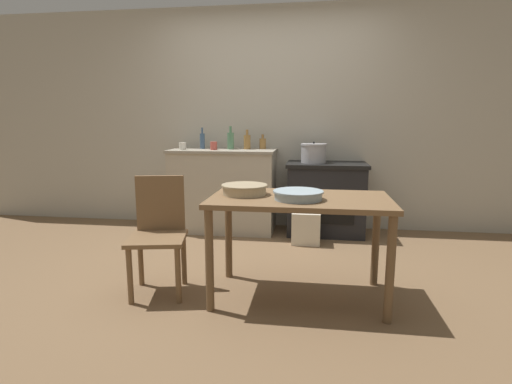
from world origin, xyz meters
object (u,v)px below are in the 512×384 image
at_px(bottle_left, 263,143).
at_px(cup_center, 182,146).
at_px(bottle_center_left, 202,141).
at_px(cup_center_right, 214,146).
at_px(mixing_bowl_large, 244,189).
at_px(mixing_bowl_small, 298,194).
at_px(bottle_mid_left, 247,142).
at_px(flour_sack, 306,228).
at_px(bottle_far_left, 231,140).
at_px(stove, 326,198).
at_px(work_table, 300,211).
at_px(chair, 159,231).
at_px(stock_pot, 314,153).

height_order(bottle_left, cup_center, bottle_left).
bearing_deg(bottle_center_left, cup_center_right, -43.01).
distance_m(mixing_bowl_large, mixing_bowl_small, 0.41).
relative_size(bottle_left, cup_center_right, 1.85).
relative_size(mixing_bowl_large, cup_center, 4.04).
relative_size(bottle_left, bottle_mid_left, 0.75).
bearing_deg(bottle_mid_left, cup_center_right, -156.49).
xyz_separation_m(flour_sack, bottle_far_left, (-0.88, 0.45, 0.87)).
height_order(stove, cup_center_right, cup_center_right).
distance_m(work_table, chair, 1.05).
relative_size(bottle_far_left, bottle_left, 1.56).
bearing_deg(mixing_bowl_large, chair, -173.83).
height_order(mixing_bowl_large, bottle_far_left, bottle_far_left).
bearing_deg(bottle_far_left, bottle_left, 16.90).
distance_m(bottle_far_left, bottle_center_left, 0.35).
distance_m(stove, cup_center, 1.71).
relative_size(flour_sack, bottle_mid_left, 1.49).
height_order(flour_sack, cup_center_right, cup_center_right).
relative_size(work_table, cup_center, 15.22).
xyz_separation_m(work_table, bottle_far_left, (-0.85, 1.73, 0.40)).
distance_m(stove, mixing_bowl_small, 1.85).
bearing_deg(bottle_mid_left, stove, -3.35).
relative_size(flour_sack, bottle_far_left, 1.27).
distance_m(chair, bottle_left, 2.01).
distance_m(stove, stock_pot, 0.53).
bearing_deg(cup_center_right, chair, -90.43).
bearing_deg(chair, bottle_left, 62.47).
relative_size(work_table, bottle_center_left, 5.11).
xyz_separation_m(mixing_bowl_large, bottle_far_left, (-0.45, 1.69, 0.26)).
height_order(mixing_bowl_small, cup_center, cup_center).
relative_size(mixing_bowl_large, mixing_bowl_small, 0.97).
height_order(work_table, cup_center, cup_center).
height_order(chair, bottle_left, bottle_left).
bearing_deg(cup_center_right, work_table, -57.77).
xyz_separation_m(bottle_left, bottle_mid_left, (-0.17, -0.07, 0.02)).
bearing_deg(mixing_bowl_large, flour_sack, 71.06).
height_order(bottle_mid_left, cup_center, bottle_mid_left).
distance_m(cup_center, cup_center_right, 0.35).
bearing_deg(chair, cup_center, 90.32).
bearing_deg(bottle_mid_left, chair, -101.51).
distance_m(stove, work_table, 1.75).
xyz_separation_m(stove, bottle_center_left, (-1.43, 0.06, 0.63)).
xyz_separation_m(bottle_left, bottle_center_left, (-0.70, -0.06, 0.03)).
relative_size(work_table, bottle_far_left, 4.78).
relative_size(mixing_bowl_small, bottle_mid_left, 1.53).
distance_m(mixing_bowl_small, cup_center, 2.15).
relative_size(stock_pot, bottle_mid_left, 1.28).
xyz_separation_m(stock_pot, mixing_bowl_large, (-0.48, -1.66, -0.13)).
bearing_deg(stock_pot, cup_center_right, -175.36).
distance_m(flour_sack, bottle_center_left, 1.58).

